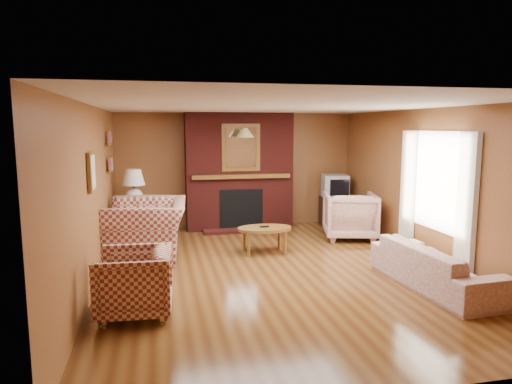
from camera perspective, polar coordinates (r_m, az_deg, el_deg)
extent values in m
plane|color=#49270F|center=(6.85, 2.36, -9.81)|extent=(6.50, 6.50, 0.00)
plane|color=silver|center=(6.52, 2.49, 10.67)|extent=(6.50, 6.50, 0.00)
plane|color=brown|center=(9.74, -2.40, 2.77)|extent=(6.50, 0.00, 6.50)
plane|color=brown|center=(3.59, 15.70, -6.86)|extent=(6.50, 0.00, 6.50)
plane|color=brown|center=(6.43, -19.68, -0.48)|extent=(0.00, 6.50, 6.50)
plane|color=brown|center=(7.60, 20.99, 0.72)|extent=(0.00, 6.50, 6.50)
cube|color=#491310|center=(9.49, -2.14, 2.63)|extent=(2.20, 0.50, 2.40)
cube|color=black|center=(9.37, -1.87, -2.07)|extent=(0.90, 0.06, 0.80)
cube|color=#491310|center=(9.29, -1.67, -4.80)|extent=(1.60, 0.35, 0.06)
cube|color=brown|center=(9.24, -1.84, 1.98)|extent=(2.00, 0.18, 0.08)
cube|color=brown|center=(9.22, -1.89, 5.58)|extent=(0.78, 0.05, 0.95)
cube|color=white|center=(9.19, -1.86, 5.57)|extent=(0.62, 0.02, 0.80)
cube|color=beige|center=(6.82, 24.84, -1.57)|extent=(0.08, 0.35, 2.00)
cube|color=beige|center=(8.05, 18.45, 0.15)|extent=(0.08, 0.35, 2.00)
cube|color=white|center=(7.41, 21.74, 1.28)|extent=(0.03, 1.10, 1.50)
cube|color=brown|center=(8.28, -17.85, 2.48)|extent=(0.06, 0.55, 0.04)
cube|color=brown|center=(8.25, -17.99, 5.59)|extent=(0.06, 0.55, 0.04)
cube|color=brown|center=(6.09, -19.92, 2.37)|extent=(0.04, 0.40, 0.50)
cube|color=white|center=(6.09, -19.69, 2.38)|extent=(0.01, 0.32, 0.42)
cylinder|color=black|center=(8.76, -1.37, 8.85)|extent=(0.01, 0.01, 0.35)
cone|color=tan|center=(8.76, -1.36, 7.41)|extent=(0.36, 0.36, 0.18)
imported|color=maroon|center=(7.63, -13.46, -4.55)|extent=(1.34, 1.50, 0.93)
imported|color=maroon|center=(5.40, -15.02, -10.86)|extent=(0.87, 0.85, 0.75)
imported|color=beige|center=(6.54, 21.55, -8.62)|extent=(0.91, 2.03, 0.58)
imported|color=beige|center=(8.85, 11.65, -2.91)|extent=(1.16, 1.18, 0.88)
ellipsoid|color=brown|center=(7.67, 1.07, -4.60)|extent=(0.92, 0.57, 0.05)
cube|color=black|center=(7.66, 1.07, -4.35)|extent=(0.15, 0.05, 0.02)
cylinder|color=brown|center=(7.96, 2.92, -5.77)|extent=(0.05, 0.05, 0.40)
cylinder|color=brown|center=(7.83, -1.45, -6.00)|extent=(0.05, 0.05, 0.40)
cylinder|color=brown|center=(7.62, 3.65, -6.41)|extent=(0.05, 0.05, 0.40)
cylinder|color=brown|center=(7.48, -0.93, -6.67)|extent=(0.05, 0.05, 0.40)
cube|color=brown|center=(8.95, -14.86, -3.69)|extent=(0.49, 0.49, 0.64)
sphere|color=silver|center=(8.87, -14.98, -0.61)|extent=(0.33, 0.33, 0.33)
cylinder|color=black|center=(8.84, -15.02, 0.59)|extent=(0.03, 0.03, 0.10)
cone|color=white|center=(8.82, -15.07, 1.80)|extent=(0.42, 0.42, 0.29)
cube|color=black|center=(9.99, 9.76, -2.38)|extent=(0.61, 0.56, 0.62)
cube|color=#9C9EA3|center=(9.91, 9.83, 0.74)|extent=(0.60, 0.58, 0.48)
cube|color=black|center=(9.67, 10.41, 0.55)|extent=(0.40, 0.09, 0.34)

